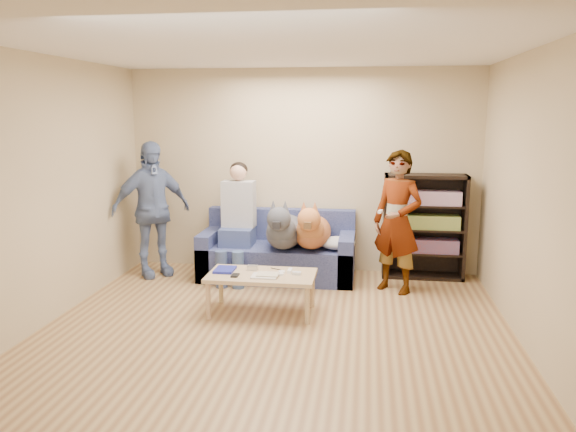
% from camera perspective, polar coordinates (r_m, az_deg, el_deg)
% --- Properties ---
extents(ground, '(5.00, 5.00, 0.00)m').
position_cam_1_polar(ground, '(5.18, -1.92, -12.86)').
color(ground, olive).
rests_on(ground, ground).
extents(ceiling, '(5.00, 5.00, 0.00)m').
position_cam_1_polar(ceiling, '(4.78, -2.12, 17.06)').
color(ceiling, white).
rests_on(ceiling, ground).
extents(wall_back, '(4.50, 0.00, 4.50)m').
position_cam_1_polar(wall_back, '(7.27, 1.45, 4.59)').
color(wall_back, tan).
rests_on(wall_back, ground).
extents(wall_front, '(4.50, 0.00, 4.50)m').
position_cam_1_polar(wall_front, '(2.45, -12.38, -7.76)').
color(wall_front, tan).
rests_on(wall_front, ground).
extents(wall_left, '(0.00, 5.00, 5.00)m').
position_cam_1_polar(wall_left, '(5.66, -25.09, 1.86)').
color(wall_left, tan).
rests_on(wall_left, ground).
extents(wall_right, '(0.00, 5.00, 5.00)m').
position_cam_1_polar(wall_right, '(4.95, 24.60, 0.77)').
color(wall_right, tan).
rests_on(wall_right, ground).
extents(blanket, '(0.43, 0.37, 0.15)m').
position_cam_1_polar(blanket, '(6.77, 5.07, -2.75)').
color(blanket, '#ACACB1').
rests_on(blanket, sofa).
extents(person_standing_right, '(0.71, 0.65, 1.64)m').
position_cam_1_polar(person_standing_right, '(6.51, 11.04, -0.60)').
color(person_standing_right, gray).
rests_on(person_standing_right, ground).
extents(person_standing_left, '(1.02, 0.97, 1.70)m').
position_cam_1_polar(person_standing_left, '(7.23, -13.71, 0.66)').
color(person_standing_left, '#677EA5').
rests_on(person_standing_left, ground).
extents(held_controller, '(0.06, 0.12, 0.03)m').
position_cam_1_polar(held_controller, '(6.28, 9.36, 0.46)').
color(held_controller, white).
rests_on(held_controller, person_standing_right).
extents(notebook_blue, '(0.20, 0.26, 0.03)m').
position_cam_1_polar(notebook_blue, '(5.92, -6.43, -5.44)').
color(notebook_blue, navy).
rests_on(notebook_blue, coffee_table).
extents(papers, '(0.26, 0.20, 0.02)m').
position_cam_1_polar(papers, '(5.69, -2.39, -6.11)').
color(papers, beige).
rests_on(papers, coffee_table).
extents(magazine, '(0.22, 0.17, 0.01)m').
position_cam_1_polar(magazine, '(5.70, -2.06, -5.93)').
color(magazine, beige).
rests_on(magazine, coffee_table).
extents(camera_silver, '(0.11, 0.06, 0.05)m').
position_cam_1_polar(camera_silver, '(5.92, -3.63, -5.26)').
color(camera_silver, '#B1B2B6').
rests_on(camera_silver, coffee_table).
extents(controller_a, '(0.04, 0.13, 0.03)m').
position_cam_1_polar(controller_a, '(5.84, 0.20, -5.57)').
color(controller_a, white).
rests_on(controller_a, coffee_table).
extents(controller_b, '(0.09, 0.06, 0.03)m').
position_cam_1_polar(controller_b, '(5.75, 0.88, -5.83)').
color(controller_b, silver).
rests_on(controller_b, coffee_table).
extents(headphone_cup_a, '(0.07, 0.07, 0.02)m').
position_cam_1_polar(headphone_cup_a, '(5.74, -0.76, -5.92)').
color(headphone_cup_a, white).
rests_on(headphone_cup_a, coffee_table).
extents(headphone_cup_b, '(0.07, 0.07, 0.02)m').
position_cam_1_polar(headphone_cup_b, '(5.81, -0.64, -5.70)').
color(headphone_cup_b, white).
rests_on(headphone_cup_b, coffee_table).
extents(pen_orange, '(0.13, 0.06, 0.01)m').
position_cam_1_polar(pen_orange, '(5.64, -3.21, -6.28)').
color(pen_orange, orange).
rests_on(pen_orange, coffee_table).
extents(pen_black, '(0.13, 0.08, 0.01)m').
position_cam_1_polar(pen_black, '(5.94, -1.23, -5.40)').
color(pen_black, black).
rests_on(pen_black, coffee_table).
extents(wallet, '(0.07, 0.12, 0.02)m').
position_cam_1_polar(wallet, '(5.73, -5.40, -6.02)').
color(wallet, black).
rests_on(wallet, coffee_table).
extents(sofa, '(1.90, 0.85, 0.82)m').
position_cam_1_polar(sofa, '(7.09, -0.98, -3.95)').
color(sofa, '#515B93').
rests_on(sofa, ground).
extents(person_seated, '(0.40, 0.73, 1.47)m').
position_cam_1_polar(person_seated, '(6.95, -5.19, -0.12)').
color(person_seated, '#3C4C84').
rests_on(person_seated, sofa).
extents(dog_gray, '(0.45, 1.27, 0.65)m').
position_cam_1_polar(dog_gray, '(6.74, -0.40, -1.41)').
color(dog_gray, '#4A4A54').
rests_on(dog_gray, sofa).
extents(dog_tan, '(0.44, 1.18, 0.64)m').
position_cam_1_polar(dog_tan, '(6.75, 2.46, -1.45)').
color(dog_tan, '#AF5935').
rests_on(dog_tan, sofa).
extents(coffee_table, '(1.10, 0.60, 0.42)m').
position_cam_1_polar(coffee_table, '(5.80, -2.70, -6.31)').
color(coffee_table, tan).
rests_on(coffee_table, ground).
extents(bookshelf, '(1.00, 0.34, 1.30)m').
position_cam_1_polar(bookshelf, '(7.18, 13.65, -0.80)').
color(bookshelf, black).
rests_on(bookshelf, ground).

